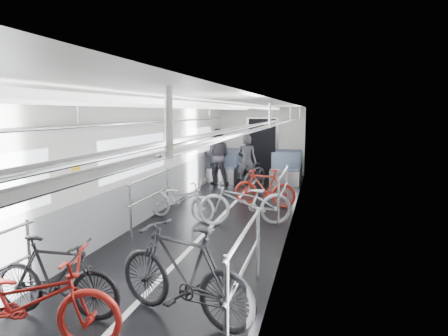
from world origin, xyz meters
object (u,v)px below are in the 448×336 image
(bike_right_mid, at_px, (245,201))
(person_standing, at_px, (247,162))
(bike_left_mid, at_px, (56,277))
(bike_left_far, at_px, (181,199))
(bike_right_near, at_px, (183,272))
(bike_right_far, at_px, (265,188))
(bike_left_near, at_px, (26,302))
(bike_aisle, at_px, (255,175))
(person_seated, at_px, (217,156))

(bike_right_mid, height_order, person_standing, person_standing)
(bike_left_mid, height_order, bike_left_far, bike_left_mid)
(bike_left_far, xyz_separation_m, bike_right_mid, (1.40, -0.11, 0.06))
(bike_left_mid, bearing_deg, person_standing, -7.16)
(bike_right_near, distance_m, bike_right_far, 5.43)
(bike_left_mid, bearing_deg, bike_left_near, -170.74)
(bike_right_far, xyz_separation_m, bike_aisle, (-0.54, 1.95, -0.02))
(bike_left_far, bearing_deg, person_standing, 1.87)
(bike_right_mid, distance_m, person_standing, 3.80)
(bike_left_mid, xyz_separation_m, bike_right_mid, (1.34, 4.04, 0.03))
(bike_left_mid, bearing_deg, bike_right_far, -16.83)
(bike_left_near, xyz_separation_m, bike_left_far, (-0.18, 4.75, -0.05))
(bike_aisle, bearing_deg, person_seated, 162.12)
(bike_left_far, height_order, bike_aisle, bike_aisle)
(bike_left_mid, bearing_deg, bike_right_mid, -20.54)
(bike_left_far, xyz_separation_m, person_standing, (0.73, 3.62, 0.37))
(bike_left_far, distance_m, bike_right_far, 2.20)
(bike_right_near, xyz_separation_m, bike_aisle, (-0.42, 7.38, -0.11))
(person_standing, relative_size, person_seated, 0.92)
(bike_left_far, relative_size, bike_aisle, 0.99)
(bike_right_mid, bearing_deg, bike_aisle, 169.67)
(bike_right_far, bearing_deg, bike_left_far, -35.52)
(bike_left_near, height_order, bike_aisle, bike_left_near)
(bike_left_mid, xyz_separation_m, bike_left_far, (-0.06, 4.15, -0.03))
(bike_right_far, bearing_deg, bike_right_near, 7.98)
(person_seated, bearing_deg, bike_aisle, 148.33)
(bike_aisle, height_order, person_standing, person_standing)
(bike_right_mid, xyz_separation_m, person_seated, (-1.72, 4.36, 0.38))
(bike_right_near, bearing_deg, bike_right_mid, -161.11)
(bike_left_mid, distance_m, bike_aisle, 7.72)
(bike_left_near, distance_m, bike_left_mid, 0.61)
(bike_right_near, xyz_separation_m, bike_right_far, (0.12, 5.43, -0.08))
(person_standing, height_order, person_seated, person_seated)
(bike_left_near, xyz_separation_m, person_standing, (0.56, 8.36, 0.32))
(bike_left_far, relative_size, bike_right_mid, 0.87)
(bike_left_far, height_order, person_seated, person_seated)
(bike_aisle, bearing_deg, person_standing, 170.87)
(bike_left_far, bearing_deg, bike_right_near, -146.33)
(bike_right_mid, distance_m, bike_aisle, 3.65)
(bike_left_near, height_order, person_standing, person_standing)
(bike_right_mid, height_order, bike_aisle, bike_right_mid)
(bike_right_mid, bearing_deg, person_standing, 173.64)
(bike_left_mid, distance_m, bike_right_near, 1.41)
(bike_left_far, bearing_deg, bike_right_far, -31.40)
(bike_left_mid, height_order, bike_right_far, bike_left_mid)
(bike_left_mid, xyz_separation_m, bike_right_far, (1.49, 5.71, -0.00))
(bike_right_near, height_order, person_standing, person_standing)
(bike_left_near, bearing_deg, bike_left_mid, -1.30)
(bike_left_far, relative_size, bike_right_near, 0.91)
(bike_left_far, relative_size, bike_right_far, 1.08)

